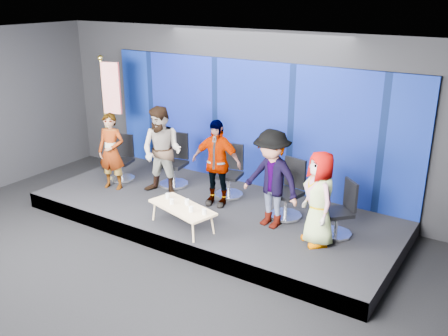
{
  "coord_description": "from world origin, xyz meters",
  "views": [
    {
      "loc": [
        4.91,
        -4.75,
        4.24
      ],
      "look_at": [
        0.31,
        2.4,
        1.17
      ],
      "focal_mm": 40.0,
      "sensor_mm": 36.0,
      "label": 1
    }
  ],
  "objects_px": {
    "panelist_e": "(319,199)",
    "mug_a": "(168,196)",
    "panelist_b": "(162,151)",
    "chair_c": "(230,179)",
    "chair_d": "(288,198)",
    "mug_b": "(172,202)",
    "coffee_table": "(182,208)",
    "flag_stand": "(110,111)",
    "chair_e": "(340,218)",
    "mug_d": "(191,209)",
    "mug_e": "(204,212)",
    "mug_c": "(187,202)",
    "panelist_c": "(216,163)",
    "chair_b": "(175,169)",
    "panelist_d": "(271,179)",
    "panelist_a": "(111,152)",
    "chair_a": "(123,165)"
  },
  "relations": [
    {
      "from": "chair_b",
      "to": "panelist_d",
      "type": "relative_size",
      "value": 0.64
    },
    {
      "from": "coffee_table",
      "to": "flag_stand",
      "type": "bearing_deg",
      "value": 154.05
    },
    {
      "from": "panelist_a",
      "to": "panelist_e",
      "type": "xyz_separation_m",
      "value": [
        4.52,
        0.05,
        -0.01
      ]
    },
    {
      "from": "panelist_d",
      "to": "mug_d",
      "type": "relative_size",
      "value": 18.63
    },
    {
      "from": "panelist_c",
      "to": "chair_e",
      "type": "xyz_separation_m",
      "value": [
        2.46,
        0.03,
        -0.52
      ]
    },
    {
      "from": "panelist_b",
      "to": "chair_c",
      "type": "bearing_deg",
      "value": 19.53
    },
    {
      "from": "mug_e",
      "to": "flag_stand",
      "type": "bearing_deg",
      "value": 156.5
    },
    {
      "from": "chair_d",
      "to": "panelist_e",
      "type": "bearing_deg",
      "value": -26.79
    },
    {
      "from": "flag_stand",
      "to": "chair_b",
      "type": "bearing_deg",
      "value": -19.19
    },
    {
      "from": "mug_b",
      "to": "mug_d",
      "type": "bearing_deg",
      "value": -9.95
    },
    {
      "from": "panelist_b",
      "to": "mug_c",
      "type": "relative_size",
      "value": 18.68
    },
    {
      "from": "flag_stand",
      "to": "panelist_c",
      "type": "bearing_deg",
      "value": -25.24
    },
    {
      "from": "mug_d",
      "to": "chair_c",
      "type": "bearing_deg",
      "value": 100.54
    },
    {
      "from": "panelist_a",
      "to": "panelist_d",
      "type": "xyz_separation_m",
      "value": [
        3.58,
        0.2,
        0.08
      ]
    },
    {
      "from": "mug_d",
      "to": "flag_stand",
      "type": "xyz_separation_m",
      "value": [
        -3.43,
        1.64,
        0.93
      ]
    },
    {
      "from": "chair_e",
      "to": "flag_stand",
      "type": "bearing_deg",
      "value": -140.57
    },
    {
      "from": "coffee_table",
      "to": "mug_e",
      "type": "bearing_deg",
      "value": -6.5
    },
    {
      "from": "panelist_b",
      "to": "mug_b",
      "type": "xyz_separation_m",
      "value": [
        1.03,
        -1.02,
        -0.46
      ]
    },
    {
      "from": "panelist_d",
      "to": "mug_e",
      "type": "height_order",
      "value": "panelist_d"
    },
    {
      "from": "panelist_e",
      "to": "mug_c",
      "type": "height_order",
      "value": "panelist_e"
    },
    {
      "from": "mug_c",
      "to": "flag_stand",
      "type": "height_order",
      "value": "flag_stand"
    },
    {
      "from": "mug_e",
      "to": "flag_stand",
      "type": "xyz_separation_m",
      "value": [
        -3.67,
        1.6,
        0.93
      ]
    },
    {
      "from": "chair_d",
      "to": "mug_b",
      "type": "relative_size",
      "value": 11.74
    },
    {
      "from": "panelist_a",
      "to": "panelist_d",
      "type": "relative_size",
      "value": 0.91
    },
    {
      "from": "chair_c",
      "to": "panelist_d",
      "type": "distance_m",
      "value": 1.62
    },
    {
      "from": "chair_e",
      "to": "mug_d",
      "type": "distance_m",
      "value": 2.5
    },
    {
      "from": "chair_b",
      "to": "panelist_a",
      "type": "bearing_deg",
      "value": -149.08
    },
    {
      "from": "mug_c",
      "to": "mug_e",
      "type": "relative_size",
      "value": 1.01
    },
    {
      "from": "chair_a",
      "to": "flag_stand",
      "type": "distance_m",
      "value": 1.3
    },
    {
      "from": "mug_a",
      "to": "mug_c",
      "type": "relative_size",
      "value": 0.97
    },
    {
      "from": "mug_b",
      "to": "chair_c",
      "type": "bearing_deg",
      "value": 84.85
    },
    {
      "from": "coffee_table",
      "to": "mug_e",
      "type": "height_order",
      "value": "mug_e"
    },
    {
      "from": "chair_e",
      "to": "panelist_e",
      "type": "relative_size",
      "value": 0.62
    },
    {
      "from": "panelist_b",
      "to": "chair_d",
      "type": "xyz_separation_m",
      "value": [
        2.6,
        0.37,
        -0.54
      ]
    },
    {
      "from": "panelist_e",
      "to": "mug_a",
      "type": "height_order",
      "value": "panelist_e"
    },
    {
      "from": "chair_e",
      "to": "coffee_table",
      "type": "relative_size",
      "value": 0.71
    },
    {
      "from": "panelist_e",
      "to": "mug_a",
      "type": "xyz_separation_m",
      "value": [
        -2.63,
        -0.59,
        -0.35
      ]
    },
    {
      "from": "chair_d",
      "to": "chair_e",
      "type": "height_order",
      "value": "chair_d"
    },
    {
      "from": "chair_c",
      "to": "panelist_e",
      "type": "xyz_separation_m",
      "value": [
        2.27,
        -0.93,
        0.45
      ]
    },
    {
      "from": "chair_b",
      "to": "mug_a",
      "type": "relative_size",
      "value": 11.88
    },
    {
      "from": "mug_d",
      "to": "panelist_e",
      "type": "bearing_deg",
      "value": 23.09
    },
    {
      "from": "panelist_b",
      "to": "mug_a",
      "type": "height_order",
      "value": "panelist_b"
    },
    {
      "from": "panelist_b",
      "to": "coffee_table",
      "type": "height_order",
      "value": "panelist_b"
    },
    {
      "from": "chair_c",
      "to": "panelist_e",
      "type": "bearing_deg",
      "value": -32.16
    },
    {
      "from": "chair_d",
      "to": "coffee_table",
      "type": "relative_size",
      "value": 0.79
    },
    {
      "from": "chair_b",
      "to": "panelist_e",
      "type": "height_order",
      "value": "panelist_e"
    },
    {
      "from": "chair_c",
      "to": "chair_e",
      "type": "distance_m",
      "value": 2.51
    },
    {
      "from": "panelist_b",
      "to": "coffee_table",
      "type": "distance_m",
      "value": 1.69
    },
    {
      "from": "mug_a",
      "to": "coffee_table",
      "type": "bearing_deg",
      "value": -17.94
    },
    {
      "from": "chair_a",
      "to": "mug_a",
      "type": "height_order",
      "value": "chair_a"
    }
  ]
}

